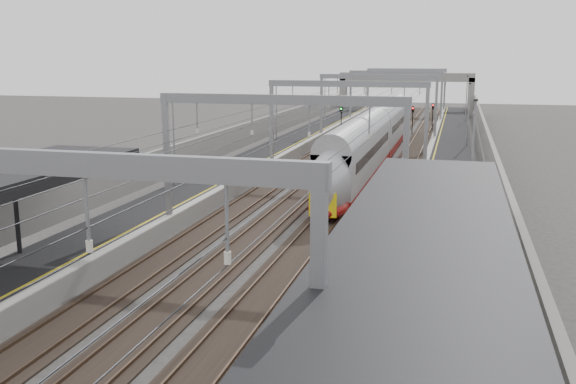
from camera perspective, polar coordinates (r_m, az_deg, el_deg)
The scene contains 12 objects.
platform_left at distance 57.34m, azimuth -2.24°, elevation 2.93°, with size 4.00×120.00×1.00m, color black.
platform_right at distance 54.87m, azimuth 13.97°, elevation 2.18°, with size 4.00×120.00×1.00m, color black.
tracks at distance 55.62m, azimuth 5.68°, elevation 2.13°, with size 11.40×140.00×0.20m.
overhead_line at distance 61.45m, azimuth 6.80°, elevation 8.75°, with size 13.00×140.00×6.60m.
canopy_right at distance 12.89m, azimuth 11.26°, elevation -8.06°, with size 4.40×30.00×4.24m.
overbridge at distance 109.55m, azimuth 10.45°, elevation 9.56°, with size 22.00×2.20×6.90m.
wall_left at distance 58.19m, azimuth -5.27°, elevation 4.12°, with size 0.30×120.00×3.20m, color gray.
wall_right at distance 54.76m, azimuth 17.37°, elevation 3.13°, with size 0.30×120.00×3.20m, color gray.
train at distance 56.99m, azimuth 7.52°, elevation 4.27°, with size 2.52×45.90×3.99m.
signal_green at distance 79.30m, azimuth 4.75°, elevation 6.79°, with size 0.32×0.32×3.48m.
signal_red_near at distance 81.43m, azimuth 11.02°, elevation 6.74°, with size 0.32×0.32×3.48m.
signal_red_far at distance 87.01m, azimuth 12.75°, elevation 6.99°, with size 0.32×0.32×3.48m.
Camera 1 is at (8.66, -9.13, 9.44)m, focal length 40.00 mm.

